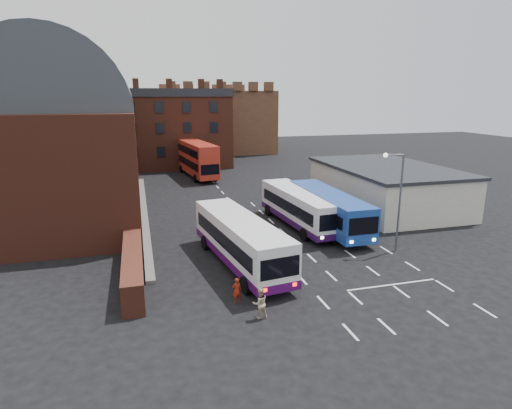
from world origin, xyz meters
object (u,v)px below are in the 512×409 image
object	(u,v)px
bus_white_inbound	(300,206)
pedestrian_red	(237,291)
street_lamp	(397,193)
bus_white_outbound	(240,238)
bus_red_double	(197,159)
pedestrian_beige	(260,303)
bus_blue	(328,208)

from	to	relation	value
bus_white_inbound	pedestrian_red	world-z (taller)	bus_white_inbound
street_lamp	pedestrian_red	xyz separation A→B (m)	(-13.02, -4.93, -3.65)
bus_white_outbound	pedestrian_red	xyz separation A→B (m)	(-1.50, -5.34, -1.17)
bus_white_inbound	bus_red_double	distance (m)	26.36
bus_red_double	pedestrian_beige	size ratio (longest dim) A/B	7.48
bus_white_outbound	bus_blue	distance (m)	10.79
bus_white_outbound	bus_white_inbound	size ratio (longest dim) A/B	1.03
bus_blue	street_lamp	size ratio (longest dim) A/B	1.63
pedestrian_beige	street_lamp	bearing A→B (deg)	-152.24
bus_blue	bus_red_double	xyz separation A→B (m)	(-7.35, 27.28, 0.68)
pedestrian_beige	bus_white_inbound	bearing A→B (deg)	-119.73
bus_white_inbound	bus_blue	xyz separation A→B (m)	(2.05, -1.46, 0.04)
bus_white_inbound	pedestrian_beige	size ratio (longest dim) A/B	7.09
bus_white_inbound	pedestrian_beige	world-z (taller)	bus_white_inbound
pedestrian_red	bus_white_outbound	bearing A→B (deg)	-112.89
bus_red_double	street_lamp	size ratio (longest dim) A/B	1.70
bus_white_outbound	street_lamp	bearing A→B (deg)	-10.00
bus_white_inbound	pedestrian_red	bearing A→B (deg)	51.45
bus_white_outbound	pedestrian_beige	xyz separation A→B (m)	(-0.72, -7.27, -1.09)
bus_white_outbound	bus_blue	xyz separation A→B (m)	(9.12, 5.76, -0.01)
bus_white_inbound	street_lamp	distance (m)	9.20
bus_white_inbound	bus_red_double	size ratio (longest dim) A/B	0.95
bus_white_inbound	street_lamp	xyz separation A→B (m)	(4.45, -7.64, 2.53)
bus_red_double	pedestrian_beige	bearing A→B (deg)	79.35
bus_white_outbound	bus_white_inbound	xyz separation A→B (m)	(7.07, 7.23, -0.05)
bus_white_outbound	bus_white_inbound	world-z (taller)	bus_white_outbound
bus_white_inbound	pedestrian_red	xyz separation A→B (m)	(-8.56, -12.57, -1.12)
street_lamp	pedestrian_red	distance (m)	14.39
bus_white_outbound	pedestrian_red	bearing A→B (deg)	-113.60
bus_white_inbound	street_lamp	world-z (taller)	street_lamp
bus_white_outbound	street_lamp	distance (m)	11.79
pedestrian_red	bus_white_inbound	bearing A→B (deg)	-131.51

